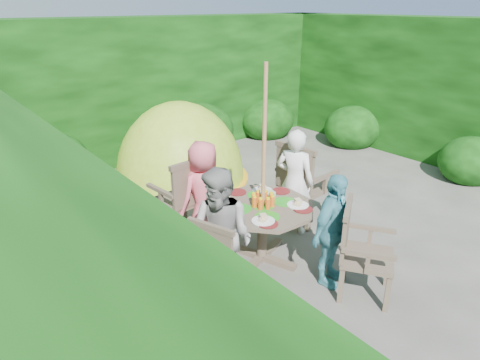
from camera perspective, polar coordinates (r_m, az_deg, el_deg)
ground at (r=5.73m, az=7.97°, el=-6.00°), size 60.00×60.00×0.00m
hedge_enclosure at (r=6.21m, az=-0.34°, el=8.86°), size 9.00×9.00×2.50m
patio_table at (r=4.71m, az=3.04°, el=-4.54°), size 1.50×1.50×0.82m
parasol_pole at (r=4.50m, az=3.16°, el=1.41°), size 0.06×0.06×2.20m
garden_chair_right at (r=5.61m, az=8.29°, el=-0.27°), size 0.62×0.69×1.06m
garden_chair_left at (r=3.98m, az=-5.01°, el=-12.23°), size 0.59×0.63×0.86m
garden_chair_back at (r=5.28m, az=-7.50°, el=-2.14°), size 0.65×0.59×1.00m
garden_chair_front at (r=4.38m, az=15.68°, el=-8.95°), size 0.73×0.71×0.92m
child_right at (r=5.32m, az=7.28°, el=-0.27°), size 0.49×0.58×1.34m
child_left at (r=4.06m, az=-2.54°, el=-7.64°), size 0.71×0.79×1.35m
child_back at (r=5.08m, az=-4.85°, el=-1.75°), size 0.67×0.48×1.27m
child_front at (r=4.41m, az=12.19°, el=-6.64°), size 0.76×0.45×1.21m
dome_tent at (r=7.23m, az=-7.77°, el=0.25°), size 2.55×2.55×2.57m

